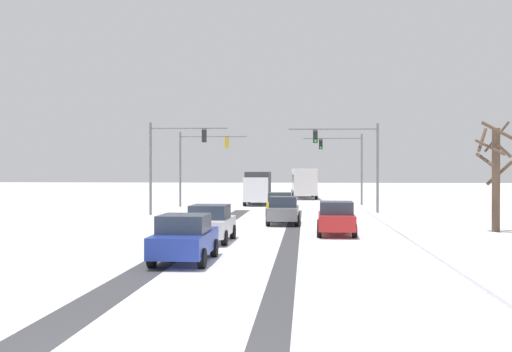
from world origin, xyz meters
The scene contains 15 objects.
wheel_track_left_lane centered at (-2.06, 17.88, 0.00)m, with size 1.16×39.33×0.01m, color #424247.
wheel_track_right_lane centered at (2.20, 17.88, 0.00)m, with size 0.77×39.33×0.01m, color #424247.
sidewalk_kerb_right centered at (9.40, 16.09, 0.06)m, with size 4.00×39.33×0.12m, color white.
traffic_signal_far_left centered at (-6.40, 41.87, 4.42)m, with size 5.88×0.62×6.50m.
traffic_signal_near_right centered at (6.22, 33.64, 4.45)m, with size 6.43×0.60×6.50m.
traffic_signal_near_left centered at (-6.52, 31.82, 4.39)m, with size 5.51×0.51×6.50m.
traffic_signal_far_right centered at (6.55, 45.72, 4.39)m, with size 5.42×0.40×6.50m.
car_yellow_cab_lead centered at (1.11, 31.43, 0.82)m, with size 1.92×4.14×1.62m.
car_grey_second centered at (1.59, 25.11, 0.82)m, with size 1.86×4.11×1.62m.
car_red_third centered at (4.33, 19.56, 0.82)m, with size 1.91×4.14×1.62m.
car_white_fourth centered at (-1.27, 16.23, 0.82)m, with size 1.88×4.12×1.62m.
car_blue_fifth centered at (-1.22, 10.45, 0.82)m, with size 1.84×4.10×1.62m.
bus_oncoming centered at (2.68, 59.14, 1.99)m, with size 3.01×11.09×3.38m.
box_truck_delivery centered at (-1.52, 45.41, 1.63)m, with size 2.41×7.44×3.02m.
bare_tree_sidewalk_mid centered at (12.46, 21.73, 3.03)m, with size 2.06×2.12×5.65m.
Camera 1 is at (2.84, -9.40, 3.07)m, focal length 41.87 mm.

